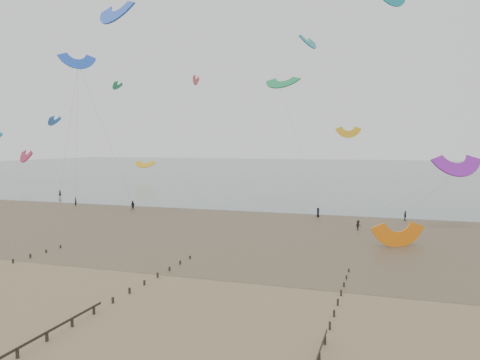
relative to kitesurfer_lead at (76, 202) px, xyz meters
name	(u,v)px	position (x,y,z in m)	size (l,w,h in m)	color
ground	(99,286)	(37.77, -46.29, -0.93)	(500.00, 500.00, 0.00)	brown
sea_and_shore	(200,224)	(33.69, -11.88, -0.92)	(500.00, 665.00, 0.03)	#475654
kitesurfer_lead	(76,202)	(0.00, 0.00, 0.00)	(0.68, 0.45, 1.86)	black
kitesurfers	(341,212)	(55.33, 2.41, -0.09)	(121.51, 23.40, 1.87)	black
grounded_kite	(398,247)	(64.79, -20.08, -0.93)	(6.08, 3.19, 4.64)	orange
kites_airborne	(215,117)	(17.43, 37.46, 19.66)	(218.73, 114.22, 43.14)	maroon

